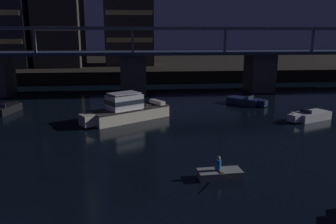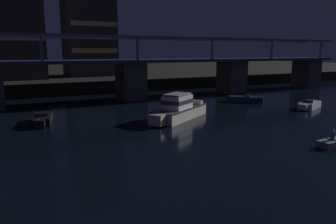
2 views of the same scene
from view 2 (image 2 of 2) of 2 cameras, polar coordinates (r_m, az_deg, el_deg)
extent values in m
cube|color=black|center=(95.49, -16.77, 6.61)|extent=(240.00, 80.00, 2.20)
cube|color=#4C4944|center=(49.00, -6.64, 5.52)|extent=(3.60, 4.40, 5.55)
cube|color=#4C4944|center=(58.39, 11.28, 6.21)|extent=(3.60, 4.40, 5.55)
cube|color=#4C4944|center=(71.73, 23.43, 6.33)|extent=(3.60, 4.40, 5.55)
cube|color=#2D3856|center=(48.83, -6.72, 9.03)|extent=(82.23, 6.40, 0.45)
cube|color=slate|center=(46.15, -5.53, 13.21)|extent=(82.23, 0.36, 0.36)
cube|color=slate|center=(51.58, -7.95, 12.89)|extent=(82.23, 0.36, 0.36)
cube|color=slate|center=(43.09, -21.69, 10.58)|extent=(0.30, 0.30, 3.20)
cube|color=slate|center=(46.11, -5.49, 11.23)|extent=(0.30, 0.30, 3.20)
cube|color=slate|center=(52.13, 7.87, 11.11)|extent=(0.30, 0.30, 3.20)
cube|color=slate|center=(60.26, 18.03, 10.62)|extent=(0.30, 0.30, 3.20)
cube|color=slate|center=(69.78, 25.58, 10.05)|extent=(0.30, 0.30, 3.20)
cube|color=beige|center=(61.06, -24.99, 11.91)|extent=(7.84, 0.10, 0.90)
cube|color=#38332D|center=(70.97, -14.15, 16.85)|extent=(9.67, 9.51, 25.86)
cube|color=#F2D172|center=(65.85, -12.88, 10.64)|extent=(8.90, 0.10, 0.90)
cube|color=#F2D172|center=(66.07, -13.07, 15.12)|extent=(8.90, 0.10, 0.90)
cube|color=beige|center=(34.67, 2.14, -0.17)|extent=(8.14, 6.49, 1.20)
cube|color=beige|center=(30.81, -1.90, -1.39)|extent=(1.70, 1.80, 1.04)
cube|color=black|center=(34.57, 2.15, 0.73)|extent=(8.25, 6.60, 0.10)
cube|color=white|center=(33.93, 1.67, 1.82)|extent=(3.83, 3.49, 1.40)
cube|color=#283342|center=(33.92, 1.67, 1.91)|extent=(3.88, 3.55, 0.44)
cube|color=silver|center=(33.81, 1.68, 3.25)|extent=(3.44, 3.14, 0.08)
cube|color=#B7B2A8|center=(37.52, 4.63, 1.84)|extent=(1.62, 2.08, 0.36)
cube|color=silver|center=(44.97, 23.92, 1.16)|extent=(4.30, 3.17, 0.80)
cube|color=silver|center=(42.68, 22.99, 0.83)|extent=(1.21, 1.26, 0.70)
cube|color=#283342|center=(44.08, 23.66, 1.77)|extent=(0.61, 1.28, 0.36)
cube|color=#262628|center=(44.32, 23.75, 1.73)|extent=(0.58, 0.67, 0.24)
cube|color=black|center=(47.01, 24.69, 1.60)|extent=(0.47, 0.47, 0.60)
sphere|color=red|center=(42.38, 22.93, 1.36)|extent=(0.12, 0.12, 0.12)
cube|color=#19234C|center=(47.50, 13.21, 2.26)|extent=(4.01, 4.06, 0.80)
cube|color=#19234C|center=(47.32, 16.11, 2.15)|extent=(1.34, 1.34, 0.70)
cube|color=#283342|center=(47.35, 14.26, 2.90)|extent=(1.04, 1.01, 0.36)
cube|color=#262628|center=(47.38, 13.96, 2.84)|extent=(0.68, 0.68, 0.24)
cube|color=black|center=(47.75, 10.64, 2.53)|extent=(0.51, 0.51, 0.60)
sphere|color=#33D84C|center=(47.25, 16.44, 2.65)|extent=(0.12, 0.12, 0.12)
cube|color=black|center=(34.90, -21.54, -1.18)|extent=(2.57, 4.20, 0.80)
cube|color=black|center=(32.56, -22.00, -1.93)|extent=(1.15, 1.08, 0.70)
cube|color=#283342|center=(33.97, -21.76, -0.51)|extent=(1.34, 0.38, 0.36)
cube|color=#262628|center=(34.22, -21.71, -0.53)|extent=(0.63, 0.51, 0.24)
cube|color=black|center=(36.99, -21.20, -0.36)|extent=(0.43, 0.43, 0.60)
sphere|color=beige|center=(32.23, -22.10, -1.28)|extent=(0.12, 0.12, 0.12)
cube|color=gray|center=(27.72, 27.33, -4.91)|extent=(2.66, 1.24, 0.48)
cube|color=#7F6647|center=(27.66, 27.37, -4.37)|extent=(0.25, 1.00, 0.06)
cylinder|color=#1E66B2|center=(27.50, 27.32, -3.74)|extent=(0.32, 0.32, 0.60)
sphere|color=tan|center=(27.41, 27.39, -2.91)|extent=(0.22, 0.22, 0.22)
camera|label=1|loc=(17.36, 71.38, 7.19)|focal=34.93mm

